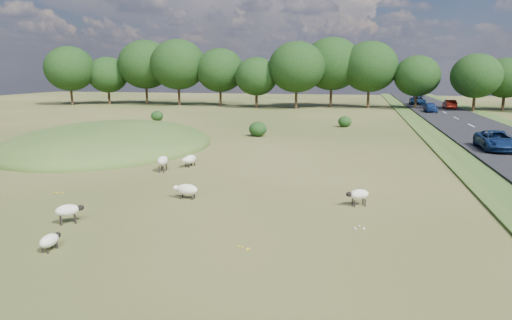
{
  "coord_description": "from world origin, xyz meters",
  "views": [
    {
      "loc": [
        7.64,
        -21.6,
        6.15
      ],
      "look_at": [
        2.0,
        4.0,
        1.0
      ],
      "focal_mm": 32.0,
      "sensor_mm": 36.0,
      "label": 1
    }
  ],
  "objects_px": {
    "sheep_0": "(68,210)",
    "car_4": "(450,104)",
    "sheep_3": "(163,161)",
    "car_6": "(431,107)",
    "sheep_5": "(358,195)",
    "sheep_1": "(50,240)",
    "sheep_2": "(190,159)",
    "car_5": "(420,94)",
    "car_3": "(497,140)",
    "car_1": "(418,100)",
    "sheep_4": "(186,190)"
  },
  "relations": [
    {
      "from": "sheep_3",
      "to": "sheep_5",
      "type": "relative_size",
      "value": 1.2
    },
    {
      "from": "sheep_0",
      "to": "car_4",
      "type": "height_order",
      "value": "car_4"
    },
    {
      "from": "sheep_2",
      "to": "car_5",
      "type": "xyz_separation_m",
      "value": [
        24.72,
        84.75,
        0.4
      ]
    },
    {
      "from": "car_4",
      "to": "car_5",
      "type": "relative_size",
      "value": 0.98
    },
    {
      "from": "sheep_1",
      "to": "car_5",
      "type": "distance_m",
      "value": 102.08
    },
    {
      "from": "sheep_1",
      "to": "sheep_5",
      "type": "bearing_deg",
      "value": -53.22
    },
    {
      "from": "sheep_0",
      "to": "car_5",
      "type": "bearing_deg",
      "value": 33.33
    },
    {
      "from": "sheep_5",
      "to": "car_6",
      "type": "bearing_deg",
      "value": -126.12
    },
    {
      "from": "car_1",
      "to": "car_6",
      "type": "relative_size",
      "value": 1.27
    },
    {
      "from": "car_1",
      "to": "car_6",
      "type": "xyz_separation_m",
      "value": [
        0.0,
        -15.08,
        -0.03
      ]
    },
    {
      "from": "sheep_3",
      "to": "car_6",
      "type": "height_order",
      "value": "car_6"
    },
    {
      "from": "sheep_3",
      "to": "sheep_5",
      "type": "bearing_deg",
      "value": -121.07
    },
    {
      "from": "sheep_2",
      "to": "sheep_5",
      "type": "height_order",
      "value": "sheep_5"
    },
    {
      "from": "sheep_3",
      "to": "car_3",
      "type": "distance_m",
      "value": 24.87
    },
    {
      "from": "car_1",
      "to": "sheep_2",
      "type": "bearing_deg",
      "value": -109.94
    },
    {
      "from": "car_5",
      "to": "car_1",
      "type": "bearing_deg",
      "value": 82.01
    },
    {
      "from": "sheep_2",
      "to": "car_4",
      "type": "relative_size",
      "value": 0.32
    },
    {
      "from": "sheep_4",
      "to": "car_4",
      "type": "bearing_deg",
      "value": -108.92
    },
    {
      "from": "car_1",
      "to": "car_3",
      "type": "relative_size",
      "value": 1.02
    },
    {
      "from": "sheep_0",
      "to": "car_6",
      "type": "xyz_separation_m",
      "value": [
        21.75,
        54.32,
        0.37
      ]
    },
    {
      "from": "sheep_2",
      "to": "car_5",
      "type": "height_order",
      "value": "car_5"
    },
    {
      "from": "sheep_5",
      "to": "car_5",
      "type": "xyz_separation_m",
      "value": [
        14.01,
        91.4,
        0.33
      ]
    },
    {
      "from": "sheep_2",
      "to": "sheep_3",
      "type": "relative_size",
      "value": 1.01
    },
    {
      "from": "sheep_3",
      "to": "car_6",
      "type": "bearing_deg",
      "value": -34.8
    },
    {
      "from": "sheep_3",
      "to": "car_1",
      "type": "height_order",
      "value": "car_1"
    },
    {
      "from": "sheep_0",
      "to": "sheep_1",
      "type": "xyz_separation_m",
      "value": [
        1.08,
        -2.64,
        -0.2
      ]
    },
    {
      "from": "car_4",
      "to": "car_6",
      "type": "relative_size",
      "value": 1.06
    },
    {
      "from": "sheep_0",
      "to": "sheep_1",
      "type": "distance_m",
      "value": 2.86
    },
    {
      "from": "sheep_3",
      "to": "sheep_4",
      "type": "relative_size",
      "value": 1.06
    },
    {
      "from": "sheep_3",
      "to": "car_6",
      "type": "relative_size",
      "value": 0.34
    },
    {
      "from": "sheep_0",
      "to": "sheep_2",
      "type": "relative_size",
      "value": 0.77
    },
    {
      "from": "car_1",
      "to": "car_6",
      "type": "height_order",
      "value": "car_1"
    },
    {
      "from": "car_3",
      "to": "sheep_2",
      "type": "bearing_deg",
      "value": -154.84
    },
    {
      "from": "sheep_3",
      "to": "car_5",
      "type": "relative_size",
      "value": 0.31
    },
    {
      "from": "sheep_1",
      "to": "car_1",
      "type": "distance_m",
      "value": 74.95
    },
    {
      "from": "sheep_1",
      "to": "car_3",
      "type": "xyz_separation_m",
      "value": [
        20.67,
        24.18,
        0.58
      ]
    },
    {
      "from": "sheep_5",
      "to": "car_6",
      "type": "distance_m",
      "value": 50.31
    },
    {
      "from": "sheep_2",
      "to": "sheep_5",
      "type": "xyz_separation_m",
      "value": [
        10.71,
        -6.65,
        0.07
      ]
    },
    {
      "from": "sheep_1",
      "to": "sheep_0",
      "type": "bearing_deg",
      "value": 22.57
    },
    {
      "from": "car_6",
      "to": "car_1",
      "type": "bearing_deg",
      "value": 90.0
    },
    {
      "from": "car_3",
      "to": "sheep_5",
      "type": "bearing_deg",
      "value": -121.79
    },
    {
      "from": "sheep_2",
      "to": "car_4",
      "type": "distance_m",
      "value": 55.17
    },
    {
      "from": "sheep_0",
      "to": "sheep_2",
      "type": "xyz_separation_m",
      "value": [
        0.82,
        11.71,
        -0.08
      ]
    },
    {
      "from": "sheep_2",
      "to": "car_3",
      "type": "bearing_deg",
      "value": 130.87
    },
    {
      "from": "car_4",
      "to": "sheep_1",
      "type": "bearing_deg",
      "value": 68.98
    },
    {
      "from": "sheep_0",
      "to": "car_4",
      "type": "xyz_separation_m",
      "value": [
        25.55,
        61.03,
        0.39
      ]
    },
    {
      "from": "car_5",
      "to": "car_3",
      "type": "bearing_deg",
      "value": 87.1
    },
    {
      "from": "sheep_3",
      "to": "car_6",
      "type": "distance_m",
      "value": 49.49
    },
    {
      "from": "sheep_3",
      "to": "car_3",
      "type": "relative_size",
      "value": 0.27
    },
    {
      "from": "sheep_0",
      "to": "car_3",
      "type": "xyz_separation_m",
      "value": [
        21.75,
        21.54,
        0.39
      ]
    }
  ]
}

